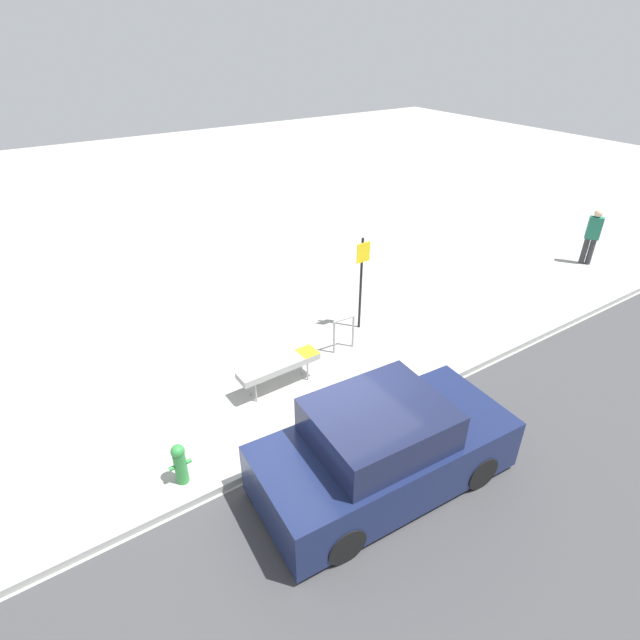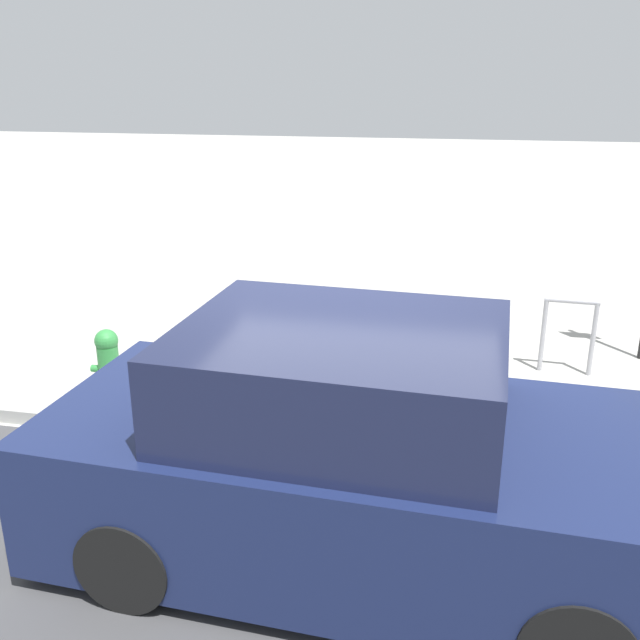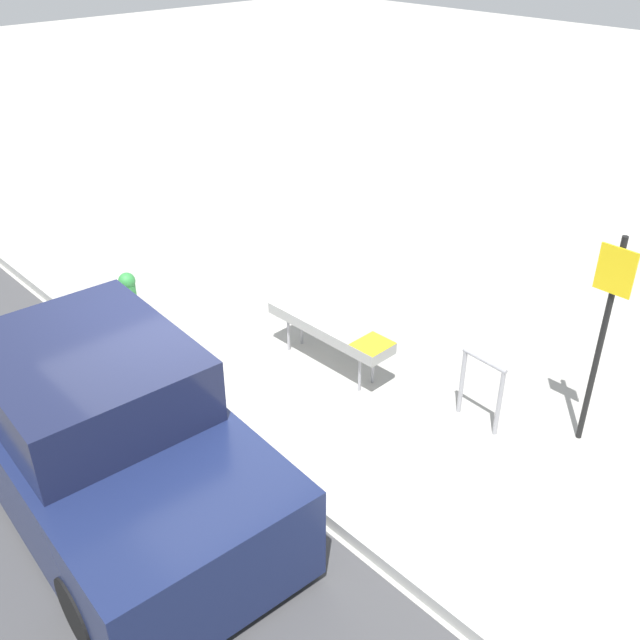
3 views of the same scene
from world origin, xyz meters
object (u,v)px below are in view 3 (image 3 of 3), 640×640
object	(u,v)px
bike_rack	(481,384)
fire_hydrant	(129,298)
bench	(330,328)
parked_car_near	(103,435)
sign_post	(604,325)

from	to	relation	value
bike_rack	fire_hydrant	world-z (taller)	bike_rack
bench	bike_rack	world-z (taller)	bike_rack
bike_rack	parked_car_near	xyz separation A→B (m)	(-1.72, -3.42, 0.20)
sign_post	fire_hydrant	xyz separation A→B (m)	(-5.27, -2.23, -0.98)
bench	fire_hydrant	size ratio (longest dim) A/B	2.27
bike_rack	fire_hydrant	distance (m)	4.68
fire_hydrant	parked_car_near	distance (m)	3.20
parked_car_near	sign_post	bearing A→B (deg)	60.14
bench	fire_hydrant	world-z (taller)	fire_hydrant
bench	sign_post	distance (m)	3.05
bench	parked_car_near	xyz separation A→B (m)	(0.15, -3.01, 0.16)
sign_post	bench	bearing A→B (deg)	-160.34
bench	fire_hydrant	bearing A→B (deg)	-155.15
bench	fire_hydrant	xyz separation A→B (m)	(-2.50, -1.24, -0.13)
bike_rack	parked_car_near	world-z (taller)	parked_car_near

